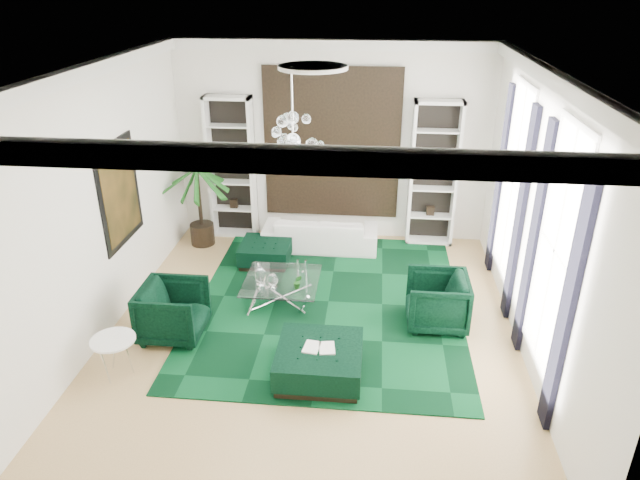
# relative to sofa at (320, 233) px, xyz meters

# --- Properties ---
(floor) EXTENTS (6.00, 7.00, 0.02)m
(floor) POSITION_rel_sofa_xyz_m (0.15, -2.81, -0.33)
(floor) COLOR tan
(floor) RESTS_ON ground
(ceiling) EXTENTS (6.00, 7.00, 0.02)m
(ceiling) POSITION_rel_sofa_xyz_m (0.15, -2.81, 3.49)
(ceiling) COLOR white
(ceiling) RESTS_ON ground
(wall_back) EXTENTS (6.00, 0.02, 3.80)m
(wall_back) POSITION_rel_sofa_xyz_m (0.15, 0.70, 1.58)
(wall_back) COLOR white
(wall_back) RESTS_ON ground
(wall_front) EXTENTS (6.00, 0.02, 3.80)m
(wall_front) POSITION_rel_sofa_xyz_m (0.15, -6.32, 1.58)
(wall_front) COLOR white
(wall_front) RESTS_ON ground
(wall_left) EXTENTS (0.02, 7.00, 3.80)m
(wall_left) POSITION_rel_sofa_xyz_m (-2.86, -2.81, 1.58)
(wall_left) COLOR white
(wall_left) RESTS_ON ground
(wall_right) EXTENTS (0.02, 7.00, 3.80)m
(wall_right) POSITION_rel_sofa_xyz_m (3.16, -2.81, 1.58)
(wall_right) COLOR white
(wall_right) RESTS_ON ground
(crown_molding) EXTENTS (6.00, 7.00, 0.18)m
(crown_molding) POSITION_rel_sofa_xyz_m (0.15, -2.81, 3.38)
(crown_molding) COLOR white
(crown_molding) RESTS_ON ceiling
(ceiling_medallion) EXTENTS (0.90, 0.90, 0.05)m
(ceiling_medallion) POSITION_rel_sofa_xyz_m (0.15, -2.51, 3.45)
(ceiling_medallion) COLOR white
(ceiling_medallion) RESTS_ON ceiling
(tapestry) EXTENTS (2.50, 0.06, 2.80)m
(tapestry) POSITION_rel_sofa_xyz_m (0.15, 0.65, 1.58)
(tapestry) COLOR black
(tapestry) RESTS_ON wall_back
(shelving_left) EXTENTS (0.90, 0.38, 2.80)m
(shelving_left) POSITION_rel_sofa_xyz_m (-1.80, 0.50, 1.08)
(shelving_left) COLOR white
(shelving_left) RESTS_ON floor
(shelving_right) EXTENTS (0.90, 0.38, 2.80)m
(shelving_right) POSITION_rel_sofa_xyz_m (2.10, 0.50, 1.08)
(shelving_right) COLOR white
(shelving_right) RESTS_ON floor
(painting) EXTENTS (0.04, 1.30, 1.60)m
(painting) POSITION_rel_sofa_xyz_m (-2.82, -2.21, 1.53)
(painting) COLOR black
(painting) RESTS_ON wall_left
(window_near) EXTENTS (0.03, 1.10, 2.90)m
(window_near) POSITION_rel_sofa_xyz_m (3.14, -3.71, 1.58)
(window_near) COLOR white
(window_near) RESTS_ON wall_right
(curtain_near_a) EXTENTS (0.07, 0.30, 3.25)m
(curtain_near_a) POSITION_rel_sofa_xyz_m (3.11, -4.49, 1.33)
(curtain_near_a) COLOR black
(curtain_near_a) RESTS_ON floor
(curtain_near_b) EXTENTS (0.07, 0.30, 3.25)m
(curtain_near_b) POSITION_rel_sofa_xyz_m (3.11, -2.93, 1.33)
(curtain_near_b) COLOR black
(curtain_near_b) RESTS_ON floor
(window_far) EXTENTS (0.03, 1.10, 2.90)m
(window_far) POSITION_rel_sofa_xyz_m (3.14, -1.31, 1.58)
(window_far) COLOR white
(window_far) RESTS_ON wall_right
(curtain_far_a) EXTENTS (0.07, 0.30, 3.25)m
(curtain_far_a) POSITION_rel_sofa_xyz_m (3.11, -2.09, 1.33)
(curtain_far_a) COLOR black
(curtain_far_a) RESTS_ON floor
(curtain_far_b) EXTENTS (0.07, 0.30, 3.25)m
(curtain_far_b) POSITION_rel_sofa_xyz_m (3.11, -0.53, 1.33)
(curtain_far_b) COLOR black
(curtain_far_b) RESTS_ON floor
(rug) EXTENTS (4.20, 5.00, 0.02)m
(rug) POSITION_rel_sofa_xyz_m (0.33, -2.02, -0.31)
(rug) COLOR black
(rug) RESTS_ON floor
(sofa) EXTENTS (2.18, 0.85, 0.64)m
(sofa) POSITION_rel_sofa_xyz_m (0.00, 0.00, 0.00)
(sofa) COLOR white
(sofa) RESTS_ON floor
(armchair_left) EXTENTS (0.91, 0.88, 0.83)m
(armchair_left) POSITION_rel_sofa_xyz_m (-1.83, -3.17, 0.10)
(armchair_left) COLOR black
(armchair_left) RESTS_ON floor
(armchair_right) EXTENTS (0.91, 0.88, 0.82)m
(armchair_right) POSITION_rel_sofa_xyz_m (2.00, -2.49, 0.09)
(armchair_right) COLOR black
(armchair_right) RESTS_ON floor
(coffee_table) EXTENTS (1.19, 1.19, 0.41)m
(coffee_table) POSITION_rel_sofa_xyz_m (-0.42, -2.07, -0.12)
(coffee_table) COLOR white
(coffee_table) RESTS_ON floor
(ottoman_side) EXTENTS (0.89, 0.89, 0.40)m
(ottoman_side) POSITION_rel_sofa_xyz_m (-0.94, -0.73, -0.12)
(ottoman_side) COLOR black
(ottoman_side) RESTS_ON floor
(ottoman_front) EXTENTS (1.11, 1.11, 0.44)m
(ottoman_front) POSITION_rel_sofa_xyz_m (0.37, -3.89, -0.10)
(ottoman_front) COLOR black
(ottoman_front) RESTS_ON floor
(book) EXTENTS (0.42, 0.28, 0.03)m
(book) POSITION_rel_sofa_xyz_m (0.37, -3.89, 0.14)
(book) COLOR white
(book) RESTS_ON ottoman_front
(side_table) EXTENTS (0.58, 0.58, 0.56)m
(side_table) POSITION_rel_sofa_xyz_m (-2.29, -4.13, -0.04)
(side_table) COLOR white
(side_table) RESTS_ON floor
(palm) EXTENTS (1.58, 1.58, 2.52)m
(palm) POSITION_rel_sofa_xyz_m (-2.33, -0.04, 0.94)
(palm) COLOR #185718
(palm) RESTS_ON floor
(chandelier) EXTENTS (0.89, 0.89, 0.80)m
(chandelier) POSITION_rel_sofa_xyz_m (-0.09, -2.71, 2.53)
(chandelier) COLOR white
(chandelier) RESTS_ON ceiling
(table_plant) EXTENTS (0.13, 0.11, 0.24)m
(table_plant) POSITION_rel_sofa_xyz_m (-0.12, -2.32, 0.21)
(table_plant) COLOR #185718
(table_plant) RESTS_ON coffee_table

